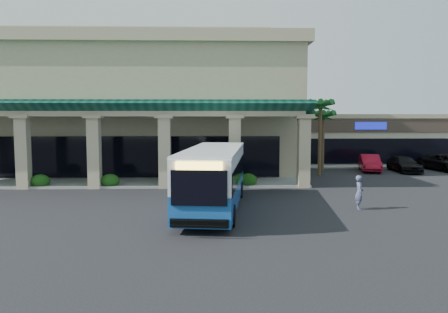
{
  "coord_description": "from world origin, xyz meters",
  "views": [
    {
      "loc": [
        0.01,
        -22.87,
        4.49
      ],
      "look_at": [
        0.77,
        3.35,
        2.2
      ],
      "focal_mm": 35.0,
      "sensor_mm": 36.0,
      "label": 1
    }
  ],
  "objects_px": {
    "transit_bus": "(214,179)",
    "car_gray": "(445,162)",
    "pedestrian": "(359,192)",
    "car_white": "(370,163)",
    "car_red": "(404,164)"
  },
  "relations": [
    {
      "from": "pedestrian",
      "to": "car_white",
      "type": "height_order",
      "value": "pedestrian"
    },
    {
      "from": "transit_bus",
      "to": "car_red",
      "type": "xyz_separation_m",
      "value": [
        16.1,
        14.58,
        -0.88
      ]
    },
    {
      "from": "car_white",
      "to": "car_gray",
      "type": "distance_m",
      "value": 6.67
    },
    {
      "from": "pedestrian",
      "to": "car_white",
      "type": "distance_m",
      "value": 16.64
    },
    {
      "from": "transit_bus",
      "to": "pedestrian",
      "type": "distance_m",
      "value": 7.22
    },
    {
      "from": "pedestrian",
      "to": "car_gray",
      "type": "bearing_deg",
      "value": -29.61
    },
    {
      "from": "transit_bus",
      "to": "car_red",
      "type": "distance_m",
      "value": 21.74
    },
    {
      "from": "car_white",
      "to": "car_gray",
      "type": "bearing_deg",
      "value": 15.43
    },
    {
      "from": "transit_bus",
      "to": "car_gray",
      "type": "xyz_separation_m",
      "value": [
        20.02,
        15.42,
        -0.81
      ]
    },
    {
      "from": "car_red",
      "to": "car_gray",
      "type": "height_order",
      "value": "car_gray"
    },
    {
      "from": "car_white",
      "to": "car_red",
      "type": "distance_m",
      "value": 2.79
    },
    {
      "from": "pedestrian",
      "to": "car_white",
      "type": "relative_size",
      "value": 0.39
    },
    {
      "from": "pedestrian",
      "to": "car_gray",
      "type": "relative_size",
      "value": 0.33
    },
    {
      "from": "transit_bus",
      "to": "car_red",
      "type": "height_order",
      "value": "transit_bus"
    },
    {
      "from": "pedestrian",
      "to": "car_red",
      "type": "distance_m",
      "value": 17.38
    }
  ]
}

